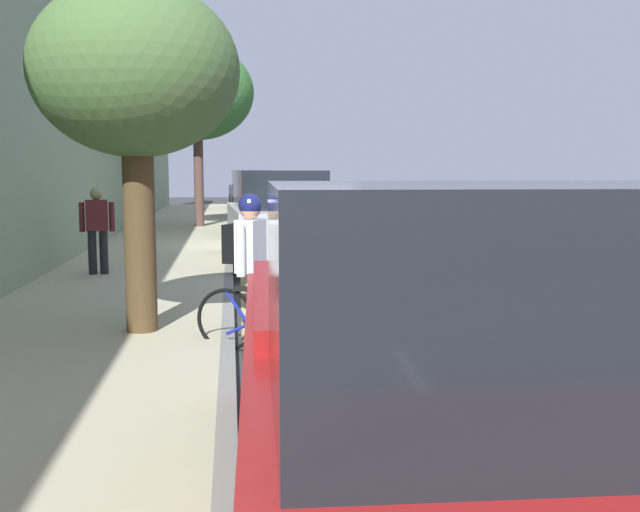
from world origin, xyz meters
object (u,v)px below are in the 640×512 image
parked_sedan_grey_mid (262,212)px  parked_pickup_red_farthest (451,403)px  street_tree_mid_block (135,74)px  parked_suv_black_nearest (250,190)px  bicycle_at_curb (270,320)px  parked_sedan_green_second (257,200)px  parked_suv_silver_far (278,217)px  pedestrian_on_phone (97,226)px  street_tree_near_cyclist (197,93)px  cyclist_with_backpack (248,253)px

parked_sedan_grey_mid → parked_pickup_red_farthest: bearing=90.3°
parked_pickup_red_farthest → street_tree_mid_block: street_tree_mid_block is taller
parked_suv_black_nearest → bicycle_at_curb: (0.57, 29.66, -0.65)m
parked_sedan_green_second → bicycle_at_curb: size_ratio=2.74×
parked_suv_black_nearest → street_tree_mid_block: size_ratio=1.20×
parked_suv_silver_far → parked_pickup_red_farthest: bearing=90.2°
parked_suv_silver_far → pedestrian_on_phone: size_ratio=3.05×
parked_suv_silver_far → parked_sedan_grey_mid: bearing=-89.7°
parked_sedan_grey_mid → bicycle_at_curb: 14.46m
street_tree_near_cyclist → street_tree_mid_block: bearing=90.0°
pedestrian_on_phone → cyclist_with_backpack: bearing=115.8°
bicycle_at_curb → street_tree_near_cyclist: (1.46, -17.36, 4.15)m
parked_suv_black_nearest → cyclist_with_backpack: size_ratio=2.76×
parked_sedan_grey_mid → parked_pickup_red_farthest: size_ratio=0.84×
parked_sedan_green_second → parked_pickup_red_farthest: parked_pickup_red_farthest is taller
street_tree_mid_block → pedestrian_on_phone: street_tree_mid_block is taller
parked_pickup_red_farthest → bicycle_at_curb: parked_pickup_red_farthest is taller
cyclist_with_backpack → parked_sedan_green_second: bearing=-92.3°
parked_sedan_grey_mid → cyclist_with_backpack: bearing=86.9°
parked_sedan_green_second → parked_suv_silver_far: 15.45m
parked_sedan_green_second → bicycle_at_curb: parked_sedan_green_second is taller
cyclist_with_backpack → street_tree_mid_block: (1.24, -0.35, 2.01)m
parked_suv_black_nearest → cyclist_with_backpack: 29.21m
parked_sedan_grey_mid → pedestrian_on_phone: (3.33, 8.64, 0.25)m
pedestrian_on_phone → parked_pickup_red_farthest: bearing=108.2°
parked_suv_silver_far → street_tree_mid_block: 7.39m
cyclist_with_backpack → street_tree_mid_block: size_ratio=0.44×
bicycle_at_curb → street_tree_mid_block: 3.18m
parked_pickup_red_farthest → parked_suv_silver_far: bearing=-89.8°
pedestrian_on_phone → parked_suv_silver_far: bearing=-151.7°
parked_sedan_grey_mid → parked_suv_silver_far: (-0.04, 6.83, 0.27)m
parked_sedan_green_second → pedestrian_on_phone: bearing=78.6°
parked_suv_silver_far → parked_pickup_red_farthest: parked_suv_silver_far is taller
parked_sedan_green_second → street_tree_mid_block: bearing=84.5°
parked_suv_black_nearest → parked_pickup_red_farthest: 34.29m
parked_suv_black_nearest → parked_sedan_grey_mid: (0.04, 15.21, -0.27)m
parked_suv_black_nearest → pedestrian_on_phone: size_ratio=3.06×
parked_suv_black_nearest → cyclist_with_backpack: (0.79, 29.20, 0.04)m
parked_suv_silver_far → cyclist_with_backpack: (0.78, 7.16, 0.04)m
parked_sedan_green_second → bicycle_at_curb: bearing=88.3°
parked_sedan_green_second → street_tree_mid_block: size_ratio=1.12×
street_tree_mid_block → parked_sedan_green_second: bearing=-95.5°
parked_suv_black_nearest → parked_suv_silver_far: 22.04m
street_tree_near_cyclist → parked_sedan_green_second: bearing=-110.6°
parked_suv_black_nearest → street_tree_mid_block: 28.99m
cyclist_with_backpack → parked_suv_black_nearest: bearing=-91.6°
parked_suv_black_nearest → parked_sedan_green_second: parked_suv_black_nearest is taller
parked_sedan_green_second → parked_suv_silver_far: (0.12, 15.45, 0.27)m
parked_suv_black_nearest → street_tree_mid_block: (2.03, 28.85, 2.05)m
parked_suv_black_nearest → street_tree_mid_block: bearing=86.0°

